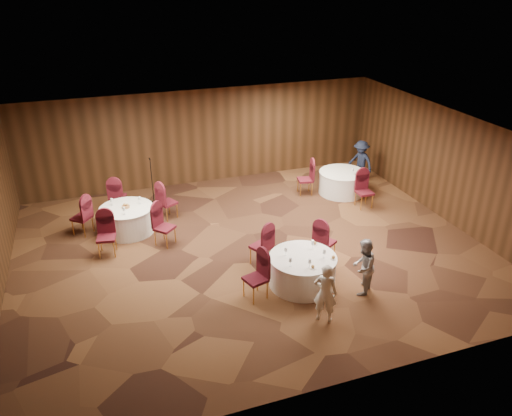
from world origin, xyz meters
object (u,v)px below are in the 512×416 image
object	(u,v)px
table_left	(127,219)
table_right	(342,182)
mic_stand	(153,191)
man_c	(360,161)
woman_b	(363,267)
table_main	(302,270)
woman_a	(325,293)

from	to	relation	value
table_left	table_right	xyz separation A→B (m)	(6.96, 0.39, -0.00)
mic_stand	man_c	world-z (taller)	mic_stand
woman_b	man_c	size ratio (longest dim) A/B	0.93
man_c	table_main	bearing A→B (deg)	-64.96
table_left	mic_stand	xyz separation A→B (m)	(0.97, 1.65, 0.05)
woman_a	man_c	bearing A→B (deg)	-90.32
mic_stand	woman_b	world-z (taller)	mic_stand
mic_stand	man_c	xyz separation A→B (m)	(7.04, -0.57, 0.31)
woman_a	woman_b	distance (m)	1.39
table_right	table_main	bearing A→B (deg)	-127.55
man_c	table_right	bearing A→B (deg)	-80.76
table_main	woman_b	bearing A→B (deg)	-33.18
table_right	man_c	world-z (taller)	man_c
woman_b	table_main	bearing A→B (deg)	-78.14
table_main	woman_b	distance (m)	1.41
mic_stand	woman_a	xyz separation A→B (m)	(2.51, -7.02, 0.25)
table_main	table_left	distance (m)	5.37
woman_a	woman_b	world-z (taller)	woman_b
man_c	table_left	bearing A→B (deg)	-106.23
table_right	mic_stand	xyz separation A→B (m)	(-5.99, 1.26, 0.05)
table_right	woman_a	xyz separation A→B (m)	(-3.48, -5.76, 0.30)
table_left	woman_a	bearing A→B (deg)	-57.09
table_left	mic_stand	world-z (taller)	mic_stand
table_left	woman_b	distance (m)	6.71
table_left	woman_a	size ratio (longest dim) A/B	1.10
mic_stand	woman_a	size ratio (longest dim) A/B	1.10
table_left	table_right	bearing A→B (deg)	3.23
table_main	woman_a	size ratio (longest dim) A/B	1.16
woman_a	table_right	bearing A→B (deg)	-86.37
table_main	table_right	bearing A→B (deg)	52.45
mic_stand	table_main	bearing A→B (deg)	-65.27
table_left	woman_a	world-z (taller)	woman_a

